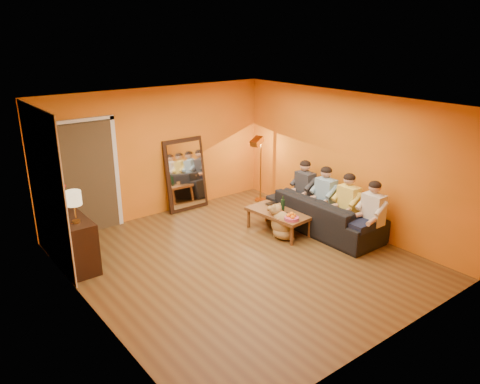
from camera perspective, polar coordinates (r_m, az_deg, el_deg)
room_shell at (r=7.65m, az=-1.48°, el=1.34°), size 5.00×5.50×2.60m
white_accent at (r=7.83m, az=-22.57°, el=0.26°), size 0.02×1.90×2.58m
doorway_recess at (r=9.16m, az=-18.39°, el=1.76°), size 1.06×0.30×2.10m
door_jamb_left at (r=8.90m, az=-21.54°, el=0.87°), size 0.08×0.06×2.20m
door_jamb_right at (r=9.25m, az=-14.83°, el=2.26°), size 0.08×0.06×2.20m
door_header at (r=8.81m, az=-18.85°, el=8.22°), size 1.22×0.06×0.08m
mirror_frame at (r=9.90m, az=-6.66°, el=2.14°), size 0.92×0.27×1.51m
mirror_glass at (r=9.87m, az=-6.54°, el=2.09°), size 0.78×0.21×1.35m
sideboard at (r=8.02m, az=-19.69°, el=-5.67°), size 0.44×1.18×0.85m
table_lamp at (r=7.50m, az=-19.53°, el=-1.75°), size 0.24×0.24×0.51m
sofa at (r=9.01m, az=10.18°, el=-2.62°), size 2.33×0.91×0.68m
coffee_table at (r=8.87m, az=4.71°, el=-3.64°), size 0.73×1.27×0.42m
floor_lamp at (r=10.30m, az=2.53°, el=2.70°), size 0.36×0.32×1.44m
dog at (r=8.60m, az=5.10°, el=-3.55°), size 0.49×0.63×0.66m
person_far_left at (r=8.43m, az=15.89°, el=-2.66°), size 0.70×0.44×1.22m
person_mid_left at (r=8.74m, az=13.03°, el=-1.62°), size 0.70×0.44×1.22m
person_mid_right at (r=9.07m, az=10.37°, el=-0.66°), size 0.70×0.44×1.22m
person_far_right at (r=9.42m, az=7.90°, el=0.24°), size 0.70×0.44×1.22m
fruit_bowl at (r=8.39m, az=6.32°, el=-2.92°), size 0.26×0.26×0.16m
wine_bottle at (r=8.73m, az=5.23°, el=-1.46°), size 0.07×0.07×0.31m
tumbler at (r=8.93m, az=4.80°, el=-1.72°), size 0.11×0.11×0.09m
laptop at (r=9.14m, az=4.10°, el=-1.42°), size 0.30×0.21×0.02m
book_lower at (r=8.54m, az=4.75°, el=-2.98°), size 0.22×0.26×0.02m
book_mid at (r=8.54m, az=4.76°, el=-2.82°), size 0.21×0.28×0.02m
book_upper at (r=8.51m, az=4.81°, el=-2.76°), size 0.21×0.24×0.02m
vase at (r=8.05m, az=-20.69°, el=-1.64°), size 0.19×0.19×0.20m
flowers at (r=7.97m, az=-20.91°, el=0.10°), size 0.17×0.17×0.48m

